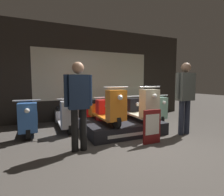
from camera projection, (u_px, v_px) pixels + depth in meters
The scene contains 13 objects.
ground_plane at pixel (144, 148), 3.49m from camera, with size 30.00×30.00×0.00m, color #423D38.
shop_wall_back at pixel (94, 74), 6.26m from camera, with size 7.51×0.09×3.20m.
display_platform at pixel (121, 126), 4.64m from camera, with size 1.94×1.51×0.30m.
scooter_display_left at pixel (106, 109), 4.36m from camera, with size 0.57×1.74×0.92m.
scooter_display_right at pixel (136, 107), 4.70m from camera, with size 0.57×1.74×0.92m.
scooter_backrow_0 at pixel (29, 119), 4.51m from camera, with size 0.57×1.74×0.92m.
scooter_backrow_1 at pixel (66, 117), 4.88m from camera, with size 0.57×1.74×0.92m.
scooter_backrow_2 at pixel (97, 114), 5.25m from camera, with size 0.57×1.74×0.92m.
scooter_backrow_3 at pixel (125, 112), 5.62m from camera, with size 0.57×1.74×0.92m.
scooter_backrow_4 at pixel (149, 110), 5.99m from camera, with size 0.57×1.74×0.92m.
person_left_browsing at pixel (79, 100), 3.26m from camera, with size 0.53×0.22×1.68m.
person_right_browsing at pixel (185, 92), 4.31m from camera, with size 0.59×0.24×1.78m.
price_sign_board at pixel (152, 127), 3.70m from camera, with size 0.42×0.04×0.73m.
Camera 1 is at (-1.95, -2.85, 1.31)m, focal length 28.00 mm.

